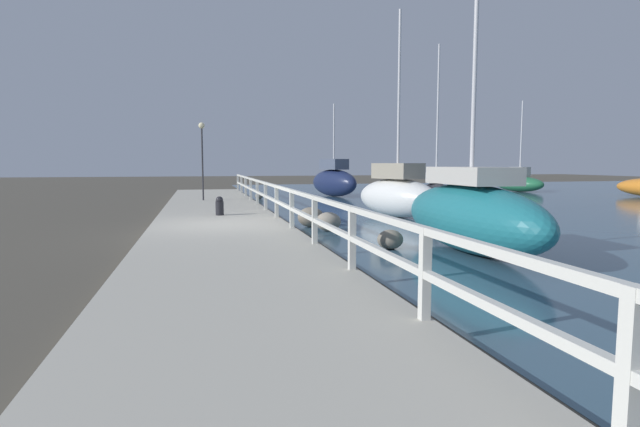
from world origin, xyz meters
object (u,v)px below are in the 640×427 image
sailboat_green (520,182)px  sailboat_teal (470,215)px  sailboat_white (397,194)px  sailboat_navy (334,181)px  sailboat_black (436,190)px  dock_lamp (202,143)px  mooring_bollard (220,206)px

sailboat_green → sailboat_teal: size_ratio=0.98×
sailboat_white → sailboat_navy: bearing=66.5°
sailboat_white → sailboat_teal: sailboat_white is taller
sailboat_white → sailboat_black: bearing=33.3°
dock_lamp → sailboat_green: size_ratio=0.57×
mooring_bollard → sailboat_green: size_ratio=0.10×
mooring_bollard → sailboat_teal: (4.88, -6.34, 0.24)m
mooring_bollard → sailboat_green: bearing=33.2°
dock_lamp → sailboat_teal: 14.11m
sailboat_teal → sailboat_black: sailboat_black is taller
sailboat_green → sailboat_black: sailboat_black is taller
sailboat_white → sailboat_navy: 10.98m
dock_lamp → sailboat_green: bearing=17.4°
dock_lamp → sailboat_black: 11.08m
sailboat_green → sailboat_teal: (-14.86, -19.25, 0.18)m
sailboat_green → sailboat_teal: 24.32m
sailboat_teal → sailboat_navy: sailboat_teal is taller
sailboat_navy → sailboat_teal: bearing=-111.6°
mooring_bollard → sailboat_green: (19.74, 12.91, 0.06)m
dock_lamp → sailboat_teal: bearing=-67.6°
sailboat_teal → sailboat_black: 13.74m
mooring_bollard → dock_lamp: size_ratio=0.17×
dock_lamp → sailboat_white: (6.46, -6.22, -1.92)m
sailboat_black → sailboat_teal: bearing=-97.0°
sailboat_teal → sailboat_navy: 17.76m
sailboat_white → sailboat_green: sailboat_white is taller
sailboat_navy → sailboat_green: bearing=-8.6°
sailboat_white → sailboat_green: 18.58m
mooring_bollard → sailboat_black: 12.15m
sailboat_white → sailboat_black: sailboat_black is taller
dock_lamp → sailboat_black: bearing=-1.9°
mooring_bollard → sailboat_white: (6.03, 0.37, 0.25)m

